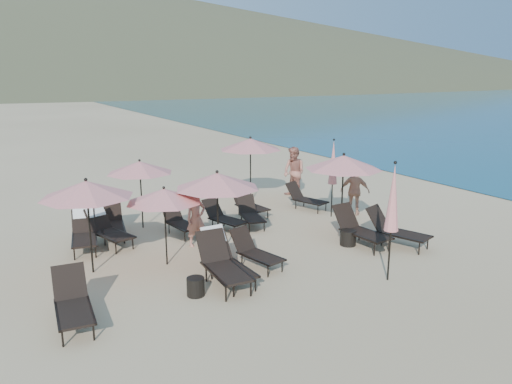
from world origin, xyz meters
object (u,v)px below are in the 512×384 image
lounger_11 (305,198)px  side_table_0 (196,287)px  lounger_6 (84,230)px  lounger_7 (106,227)px  umbrella_open_3 (140,167)px  lounger_5 (396,229)px  beachgoer_b (294,172)px  umbrella_open_0 (164,196)px  umbrella_open_4 (250,144)px  umbrella_open_1 (217,181)px  beachgoer_c (355,191)px  lounger_1 (222,263)px  lounger_2 (225,258)px  umbrella_open_5 (86,189)px  lounger_13 (223,216)px  umbrella_open_2 (344,162)px  lounger_8 (179,221)px  lounger_0 (73,302)px  lounger_3 (255,251)px  umbrella_closed_1 (333,163)px  lounger_10 (249,203)px  lounger_4 (360,228)px  beachgoer_a (196,218)px  umbrella_closed_0 (393,198)px  side_table_1 (348,238)px  lounger_12 (112,221)px  lounger_9 (250,213)px

lounger_11 → side_table_0: bearing=-161.4°
lounger_6 → lounger_7: bearing=12.1°
lounger_7 → umbrella_open_3: bearing=19.7°
lounger_5 → beachgoer_b: bearing=65.0°
umbrella_open_0 → umbrella_open_4: (4.79, 4.32, 0.38)m
umbrella_open_0 → umbrella_open_1: (1.30, -0.25, 0.28)m
side_table_0 → beachgoer_b: (6.67, 6.18, 0.76)m
lounger_6 → beachgoer_c: beachgoer_c is taller
side_table_0 → beachgoer_b: size_ratio=0.21×
lounger_5 → umbrella_open_4: size_ratio=0.77×
lounger_1 → beachgoer_b: beachgoer_b is taller
lounger_2 → umbrella_open_4: umbrella_open_4 is taller
lounger_6 → umbrella_open_5: bearing=-84.6°
lounger_6 → lounger_13: size_ratio=1.12×
umbrella_open_5 → side_table_0: 3.44m
umbrella_open_2 → lounger_8: bearing=151.6°
lounger_0 → lounger_11: 9.68m
lounger_3 → lounger_5: bearing=-20.6°
lounger_13 → umbrella_closed_1: (3.71, -0.53, 1.40)m
lounger_6 → umbrella_open_0: size_ratio=0.90×
umbrella_open_5 → umbrella_closed_1: bearing=6.8°
lounger_7 → lounger_10: (4.80, 0.54, -0.10)m
lounger_4 → beachgoer_c: (1.86, 2.38, 0.34)m
umbrella_open_0 → beachgoer_a: umbrella_open_0 is taller
umbrella_open_0 → side_table_0: umbrella_open_0 is taller
lounger_8 → lounger_6: bearing=168.9°
umbrella_closed_0 → lounger_7: bearing=131.5°
umbrella_open_1 → umbrella_closed_1: umbrella_closed_1 is taller
umbrella_open_0 → umbrella_closed_1: umbrella_closed_1 is taller
lounger_6 → lounger_11: (7.50, 0.30, -0.10)m
lounger_0 → umbrella_open_5: (0.86, 2.40, 1.60)m
lounger_0 → side_table_1: 7.46m
lounger_12 → umbrella_open_4: 5.84m
lounger_7 → lounger_9: (4.30, -0.47, -0.11)m
lounger_1 → lounger_8: 3.88m
lounger_2 → lounger_8: (0.30, 3.65, -0.13)m
lounger_5 → umbrella_open_1: size_ratio=0.81×
lounger_12 → umbrella_open_3: 1.80m
lounger_0 → lounger_12: (1.96, 4.89, -0.00)m
lounger_5 → umbrella_open_2: (-0.60, 1.61, 1.66)m
lounger_3 → beachgoer_b: (4.75, 5.38, 0.56)m
lounger_1 → beachgoer_a: size_ratio=1.20×
umbrella_closed_1 → lounger_5: bearing=-94.1°
lounger_10 → lounger_3: bearing=-123.5°
lounger_5 → umbrella_open_1: bearing=142.8°
lounger_9 → lounger_4: bearing=-46.9°
lounger_7 → umbrella_open_1: (2.23, -2.50, 1.53)m
lounger_8 → umbrella_open_0: size_ratio=0.78×
beachgoer_a → beachgoer_b: bearing=25.8°
umbrella_open_4 → umbrella_closed_1: bearing=-65.0°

